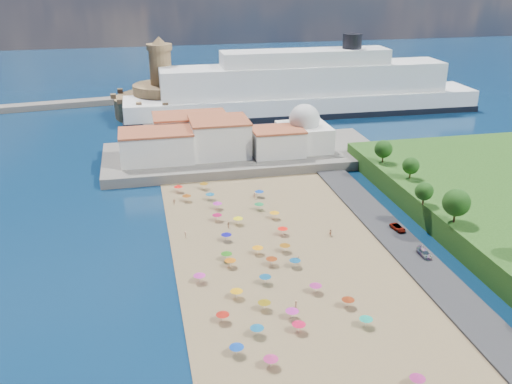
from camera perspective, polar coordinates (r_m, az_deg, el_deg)
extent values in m
plane|color=#071938|center=(120.84, 0.65, -8.05)|extent=(700.00, 700.00, 0.00)
cube|color=#59544C|center=(187.58, -1.30, 3.71)|extent=(90.00, 36.00, 3.00)
cube|color=#59544C|center=(218.41, -8.77, 6.04)|extent=(18.00, 70.00, 2.40)
cube|color=silver|center=(179.02, -9.93, 4.48)|extent=(22.00, 14.00, 9.00)
cube|color=silver|center=(182.32, -3.67, 5.43)|extent=(18.00, 16.00, 11.00)
cube|color=silver|center=(182.40, 2.15, 4.97)|extent=(16.00, 12.00, 8.00)
cube|color=silver|center=(192.99, -6.58, 6.12)|extent=(24.00, 14.00, 10.00)
cube|color=silver|center=(188.68, 4.81, 5.50)|extent=(16.00, 16.00, 8.00)
sphere|color=silver|center=(187.06, 4.87, 7.26)|extent=(10.00, 10.00, 10.00)
cylinder|color=silver|center=(186.13, 4.90, 8.39)|extent=(1.20, 1.20, 1.60)
cylinder|color=#8E6A47|center=(246.72, -9.30, 8.54)|extent=(40.00, 40.00, 8.00)
cylinder|color=#8E6A47|center=(245.30, -9.39, 10.01)|extent=(24.00, 24.00, 5.00)
cylinder|color=#8E6A47|center=(243.54, -9.53, 12.20)|extent=(9.00, 9.00, 14.00)
cylinder|color=#8E6A47|center=(242.30, -9.66, 14.11)|extent=(10.40, 10.40, 2.40)
cone|color=#8E6A47|center=(241.95, -9.70, 14.74)|extent=(6.00, 6.00, 3.00)
cube|color=black|center=(245.94, 4.80, 8.04)|extent=(150.69, 23.27, 2.42)
cube|color=white|center=(245.17, 4.82, 8.78)|extent=(149.68, 22.86, 8.97)
cube|color=white|center=(242.98, 4.90, 11.18)|extent=(119.75, 18.69, 11.96)
cube|color=white|center=(241.45, 4.97, 13.27)|extent=(69.88, 14.39, 5.98)
cylinder|color=black|center=(247.03, 9.61, 14.66)|extent=(7.98, 7.98, 5.98)
cylinder|color=gray|center=(163.00, -5.23, 0.62)|extent=(0.07, 0.07, 2.00)
cone|color=#8F5D0D|center=(162.67, -5.24, 0.91)|extent=(2.50, 2.50, 0.60)
cylinder|color=gray|center=(124.62, -2.96, -6.42)|extent=(0.07, 0.07, 2.00)
cone|color=#247114|center=(124.19, -2.97, -6.06)|extent=(2.50, 2.50, 0.60)
cylinder|color=gray|center=(94.80, 15.82, -17.76)|extent=(0.07, 0.07, 2.00)
cone|color=#9E2168|center=(94.23, 15.87, -17.33)|extent=(2.50, 2.50, 0.60)
cylinder|color=gray|center=(161.65, -7.78, 0.31)|extent=(0.07, 0.07, 2.00)
cone|color=red|center=(161.32, -7.79, 0.61)|extent=(2.50, 2.50, 0.60)
cylinder|color=gray|center=(156.87, 0.33, -0.16)|extent=(0.07, 0.07, 2.00)
cone|color=#0C3A9F|center=(156.53, 0.33, 0.14)|extent=(2.50, 2.50, 0.60)
cylinder|color=gray|center=(105.07, -3.34, -12.41)|extent=(0.07, 0.07, 2.00)
cone|color=#B0180E|center=(104.57, -3.35, -12.00)|extent=(2.50, 2.50, 0.60)
cylinder|color=gray|center=(128.03, 2.90, -5.60)|extent=(0.07, 0.07, 2.00)
cone|color=#8C520C|center=(127.62, 2.91, -5.24)|extent=(2.50, 2.50, 0.60)
cylinder|color=gray|center=(108.14, 0.84, -11.26)|extent=(0.07, 0.07, 2.00)
cone|color=#80670B|center=(107.65, 0.84, -10.86)|extent=(2.50, 2.50, 0.60)
cylinder|color=gray|center=(140.80, -1.80, -2.88)|extent=(0.07, 0.07, 2.00)
cone|color=yellow|center=(140.42, -1.81, -2.55)|extent=(2.50, 2.50, 0.60)
cylinder|color=gray|center=(117.00, -5.66, -8.56)|extent=(0.07, 0.07, 2.00)
cone|color=#C1299B|center=(116.55, -5.68, -8.18)|extent=(2.50, 2.50, 0.60)
cylinder|color=gray|center=(149.58, -3.87, -1.37)|extent=(0.07, 0.07, 2.00)
cone|color=#B426A4|center=(149.23, -3.88, -1.05)|extent=(2.50, 2.50, 0.60)
cylinder|color=gray|center=(102.75, 4.30, -13.33)|extent=(0.07, 0.07, 2.00)
cone|color=red|center=(102.23, 4.31, -12.92)|extent=(2.50, 2.50, 0.60)
cylinder|color=gray|center=(132.84, -2.98, -4.52)|extent=(0.07, 0.07, 2.00)
cone|color=#0E0A8D|center=(132.44, -2.99, -4.17)|extent=(2.50, 2.50, 0.60)
cylinder|color=gray|center=(143.88, 1.85, -2.31)|extent=(0.07, 0.07, 2.00)
cone|color=#F59F0D|center=(143.51, 1.85, -1.99)|extent=(2.50, 2.50, 0.60)
cylinder|color=gray|center=(113.74, 5.97, -9.55)|extent=(0.07, 0.07, 2.00)
cone|color=#A62376|center=(113.27, 5.99, -9.16)|extent=(2.50, 2.50, 0.60)
cylinder|color=gray|center=(121.98, -2.59, -7.09)|extent=(0.07, 0.07, 2.00)
cone|color=#CC630B|center=(121.54, -2.59, -6.72)|extent=(2.50, 2.50, 0.60)
cylinder|color=gray|center=(135.63, 2.68, -3.92)|extent=(0.07, 0.07, 2.00)
cone|color=#FF160B|center=(135.24, 2.69, -3.58)|extent=(2.50, 2.50, 0.60)
cylinder|color=gray|center=(106.04, 3.63, -12.06)|extent=(0.07, 0.07, 2.00)
cone|color=#C3299D|center=(105.53, 3.64, -11.65)|extent=(2.50, 2.50, 0.60)
cylinder|color=gray|center=(105.61, 10.93, -12.63)|extent=(0.07, 0.07, 2.00)
cone|color=#10977C|center=(105.10, 10.97, -12.23)|extent=(2.50, 2.50, 0.60)
cylinder|color=gray|center=(95.07, 1.49, -16.63)|extent=(0.07, 0.07, 2.00)
cone|color=#B22666|center=(94.51, 1.49, -16.20)|extent=(2.50, 2.50, 0.60)
cylinder|color=gray|center=(155.53, -4.61, -0.44)|extent=(0.07, 0.07, 2.00)
cone|color=#0E5B88|center=(155.19, -4.62, -0.13)|extent=(2.50, 2.50, 0.60)
cylinder|color=gray|center=(122.13, 3.92, -7.09)|extent=(0.07, 0.07, 2.00)
cone|color=navy|center=(121.69, 3.93, -6.72)|extent=(2.50, 2.50, 0.60)
cylinder|color=gray|center=(111.51, -1.96, -10.14)|extent=(0.07, 0.07, 2.00)
cone|color=#ED9F0A|center=(111.03, -1.96, -9.74)|extent=(2.50, 2.50, 0.60)
cylinder|color=gray|center=(126.90, 0.17, -5.84)|extent=(0.07, 0.07, 2.00)
cone|color=orange|center=(126.48, 0.18, -5.48)|extent=(2.50, 2.50, 0.60)
cylinder|color=gray|center=(116.04, 0.93, -8.72)|extent=(0.07, 0.07, 2.00)
cone|color=#0D517E|center=(115.58, 0.93, -8.34)|extent=(2.50, 2.50, 0.60)
cylinder|color=gray|center=(142.89, -3.91, -2.54)|extent=(0.07, 0.07, 2.00)
cone|color=#A70D41|center=(142.51, -3.92, -2.21)|extent=(2.50, 2.50, 0.60)
cylinder|color=gray|center=(97.45, -1.95, -15.52)|extent=(0.07, 0.07, 2.00)
cone|color=#0C3DA6|center=(96.90, -1.96, -15.10)|extent=(2.50, 2.50, 0.60)
cylinder|color=gray|center=(101.62, 0.10, -13.71)|extent=(0.07, 0.07, 2.00)
cone|color=#0F5B8B|center=(101.09, 0.10, -13.30)|extent=(2.50, 2.50, 0.60)
cylinder|color=gray|center=(155.15, -6.94, -0.60)|extent=(0.07, 0.07, 2.00)
cone|color=#843D0C|center=(154.80, -6.96, -0.29)|extent=(2.50, 2.50, 0.60)
cylinder|color=gray|center=(110.28, 9.18, -10.85)|extent=(0.07, 0.07, 2.00)
cone|color=maroon|center=(109.80, 9.21, -10.45)|extent=(2.50, 2.50, 0.60)
cylinder|color=gray|center=(122.48, 1.57, -6.95)|extent=(0.07, 0.07, 2.00)
cone|color=maroon|center=(122.05, 1.57, -6.58)|extent=(2.50, 2.50, 0.60)
cylinder|color=gray|center=(148.80, 0.31, -1.44)|extent=(0.07, 0.07, 2.00)
cone|color=#157B3A|center=(148.44, 0.31, -1.13)|extent=(2.50, 2.50, 0.60)
imported|color=tan|center=(135.18, -7.08, -4.25)|extent=(0.76, 1.15, 1.65)
imported|color=tan|center=(123.40, 4.24, -6.80)|extent=(0.75, 0.82, 1.88)
imported|color=tan|center=(108.64, 4.03, -11.19)|extent=(0.89, 1.06, 1.85)
imported|color=tan|center=(153.69, -8.18, -0.96)|extent=(1.06, 0.78, 1.66)
imported|color=tan|center=(139.05, -2.76, -3.32)|extent=(0.90, 0.99, 1.65)
imported|color=tan|center=(136.03, 7.45, -4.05)|extent=(1.64, 1.51, 1.83)
imported|color=tan|center=(155.75, -0.13, -0.36)|extent=(1.22, 0.74, 1.85)
imported|color=gray|center=(130.69, 16.48, -5.88)|extent=(2.00, 4.78, 1.38)
imported|color=gray|center=(141.19, 14.00, -3.46)|extent=(2.81, 4.88, 1.28)
cylinder|color=#382314|center=(135.62, 19.25, -2.20)|extent=(0.50, 0.50, 3.46)
sphere|color=#14380F|center=(134.43, 19.41, -0.99)|extent=(6.23, 6.23, 6.23)
cylinder|color=#382314|center=(143.29, 16.38, -0.75)|extent=(0.50, 0.50, 2.49)
sphere|color=#14380F|center=(142.47, 16.47, 0.08)|extent=(4.47, 4.47, 4.47)
cylinder|color=#382314|center=(159.76, 15.15, 1.78)|extent=(0.50, 0.50, 2.58)
sphere|color=#14380F|center=(158.99, 15.23, 2.56)|extent=(4.64, 4.64, 4.64)
cylinder|color=#382314|center=(170.72, 12.56, 3.39)|extent=(0.50, 0.50, 2.90)
sphere|color=#14380F|center=(169.92, 12.63, 4.22)|extent=(5.22, 5.22, 5.22)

